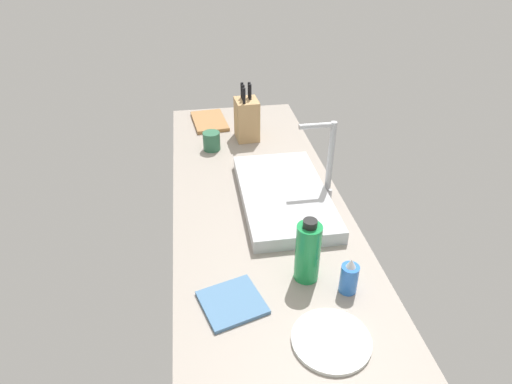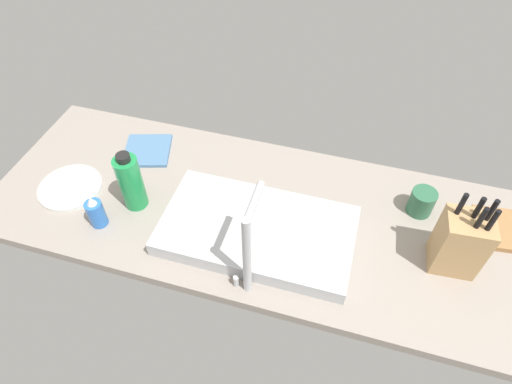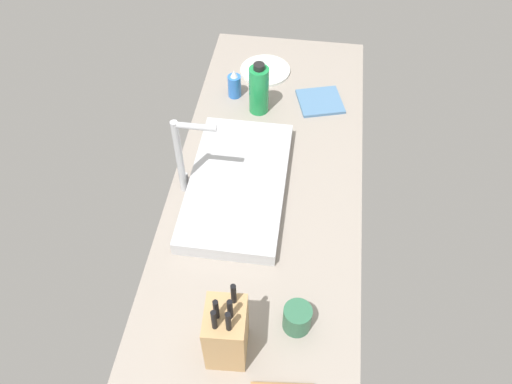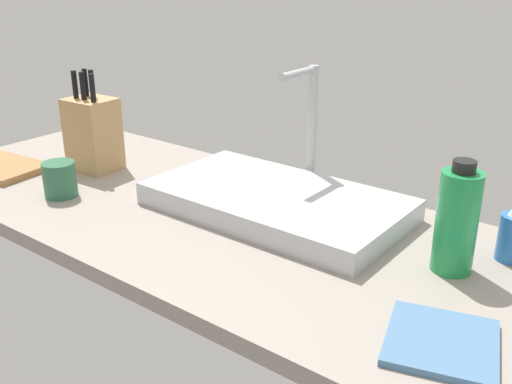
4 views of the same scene
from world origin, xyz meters
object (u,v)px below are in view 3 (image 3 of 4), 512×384
Objects in this scene: dinner_plate at (265,70)px; coffee_mug at (297,318)px; sink_basin at (238,184)px; faucet at (183,153)px; water_bottle at (259,89)px; knife_block at (226,332)px; soap_bottle at (234,85)px; dish_towel at (320,101)px.

coffee_mug is at bearing -168.51° from dinner_plate.
faucet reaches higher than sink_basin.
dinner_plate is (66.95, -1.13, -1.98)cm from sink_basin.
coffee_mug is (-89.89, -22.75, -5.81)cm from water_bottle.
soap_bottle is at bearing 4.75° from knife_block.
water_bottle is (99.33, 4.73, -0.14)cm from knife_block.
soap_bottle is at bearing 55.44° from water_bottle.
dish_towel is at bearing -125.13° from dinner_plate.
knife_block is 1.25× the size of water_bottle.
dinner_plate is at bearing -0.96° from sink_basin.
coffee_mug is at bearing -152.90° from sink_basin.
sink_basin is at bearing 152.82° from dish_towel.
sink_basin is 42.81cm from water_bottle.
dinner_plate is at bearing -1.12° from knife_block.
soap_bottle is 0.72× the size of dish_towel.
soap_bottle reaches higher than dinner_plate.
faucet is 48.92cm from water_bottle.
knife_block reaches higher than sink_basin.
faucet is 1.46× the size of dinner_plate.
water_bottle is at bearing -124.56° from soap_bottle.
soap_bottle is at bearing 10.50° from sink_basin.
water_bottle is 26.62cm from dinner_plate.
dinner_plate is at bearing 11.49° from coffee_mug.
dish_towel is at bearing -72.21° from water_bottle.
coffee_mug is at bearing 179.35° from dish_towel.
dinner_plate is at bearing -30.76° from soap_bottle.
water_bottle reaches higher than dinner_plate.
water_bottle reaches higher than dish_towel.
faucet reaches higher than soap_bottle.
water_bottle is at bearing -178.68° from dinner_plate.
water_bottle is at bearing -22.67° from faucet.
soap_bottle is 1.41× the size of coffee_mug.
coffee_mug reaches higher than dish_towel.
sink_basin is 23.06cm from faucet.
sink_basin is 2.77× the size of dinner_plate.
faucet is 73.79cm from dinner_plate.
knife_block is at bearing 169.86° from dish_towel.
dish_towel is (49.76, -25.56, -1.98)cm from sink_basin.
faucet is 54.17cm from soap_bottle.
faucet is 1.14× the size of knife_block.
dinner_plate is at bearing 1.32° from water_bottle.
soap_bottle is 0.56× the size of water_bottle.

